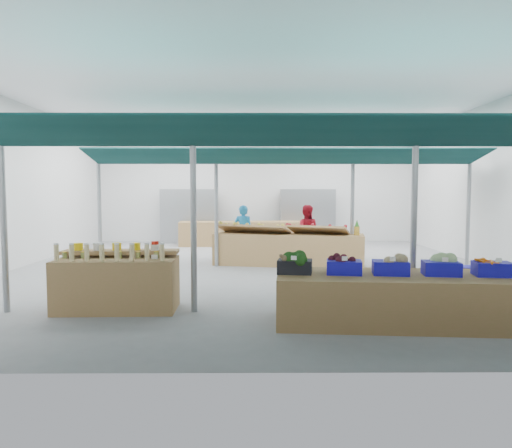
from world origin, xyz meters
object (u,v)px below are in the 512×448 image
object	(u,v)px
fruit_counter	(288,249)
vendor_right	(306,232)
crate_stack	(458,283)
bottle_shelf	(118,282)
veg_counter	(404,299)
vendor_left	(243,232)

from	to	relation	value
fruit_counter	vendor_right	distance (m)	1.30
fruit_counter	vendor_right	world-z (taller)	vendor_right
crate_stack	bottle_shelf	bearing A→B (deg)	-173.72
crate_stack	vendor_right	world-z (taller)	vendor_right
veg_counter	crate_stack	size ratio (longest dim) A/B	6.10
veg_counter	vendor_right	size ratio (longest dim) A/B	2.38
fruit_counter	bottle_shelf	bearing A→B (deg)	-113.65
bottle_shelf	vendor_right	bearing A→B (deg)	55.16
crate_stack	fruit_counter	bearing A→B (deg)	125.10
bottle_shelf	vendor_right	xyz separation A→B (m)	(3.72, 5.62, 0.32)
bottle_shelf	vendor_left	xyz separation A→B (m)	(1.92, 5.62, 0.32)
bottle_shelf	fruit_counter	bearing A→B (deg)	54.04
vendor_left	bottle_shelf	bearing A→B (deg)	82.10
bottle_shelf	fruit_counter	world-z (taller)	bottle_shelf
vendor_right	fruit_counter	bearing A→B (deg)	72.38
vendor_left	veg_counter	bearing A→B (deg)	122.08
bottle_shelf	veg_counter	world-z (taller)	bottle_shelf
bottle_shelf	vendor_left	bearing A→B (deg)	69.80
bottle_shelf	veg_counter	bearing A→B (deg)	-11.78
bottle_shelf	vendor_left	world-z (taller)	vendor_left
crate_stack	vendor_left	bearing A→B (deg)	128.26
bottle_shelf	vendor_right	distance (m)	6.75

